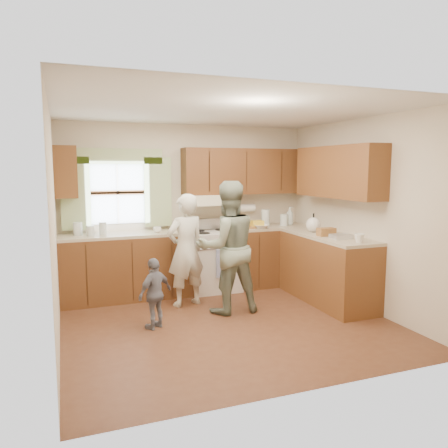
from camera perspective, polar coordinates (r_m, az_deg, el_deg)
name	(u,v)px	position (r m, az deg, el deg)	size (l,w,h in m)	color
room	(228,220)	(5.10, 0.52, 0.52)	(3.80, 3.80, 3.80)	#4F2918
kitchen_fixtures	(241,238)	(6.37, 2.20, -1.84)	(3.80, 2.25, 2.15)	#3E240D
stove	(213,260)	(6.66, -1.51, -4.69)	(0.76, 0.67, 1.07)	silver
woman_left	(186,250)	(5.89, -5.03, -3.42)	(0.55, 0.36, 1.52)	beige
woman_right	(228,247)	(5.58, 0.48, -3.07)	(0.82, 0.64, 1.69)	#273E2A
child	(155,293)	(5.17, -9.00, -8.93)	(0.49, 0.20, 0.83)	slate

